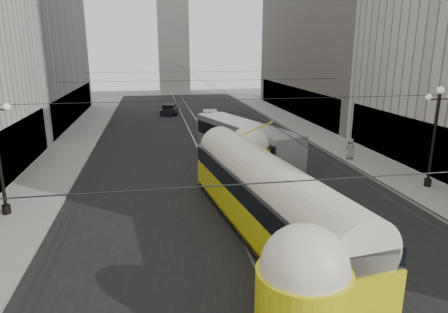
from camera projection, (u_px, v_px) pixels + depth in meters
name	position (u px, v px, depth m)	size (l,w,h in m)	color
road	(204.00, 145.00, 37.40)	(20.00, 85.00, 0.02)	black
sidewalk_left	(77.00, 141.00, 38.67)	(4.00, 72.00, 0.15)	gray
sidewalk_right	(311.00, 132.00, 42.76)	(4.00, 72.00, 0.15)	gray
rail_left	(196.00, 145.00, 37.28)	(0.12, 85.00, 0.04)	gray
rail_right	(212.00, 145.00, 37.53)	(0.12, 85.00, 0.04)	gray
distant_tower	(172.00, 16.00, 78.62)	(6.00, 6.00, 31.36)	#B2AFA8
lamppost_right_mid	(435.00, 131.00, 24.80)	(1.86, 0.44, 6.37)	black
catenary	(206.00, 82.00, 34.93)	(25.00, 72.00, 0.23)	black
streetcar	(266.00, 196.00, 19.00)	(4.85, 17.80, 3.93)	yellow
city_bus	(244.00, 141.00, 31.39)	(6.23, 12.63, 3.09)	#A8AAAD
sedan_white_far	(210.00, 117.00, 48.21)	(2.28, 4.88, 1.50)	silver
sedan_dark_far	(170.00, 110.00, 54.85)	(2.78, 4.67, 1.38)	black
pedestrian_sidewalk_right	(350.00, 149.00, 31.84)	(0.83, 0.51, 1.71)	gray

